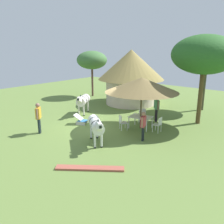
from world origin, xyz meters
The scene contains 17 objects.
ground_plane centered at (0.00, 0.00, 0.00)m, with size 36.00×36.00×0.00m, color olive.
thatched_hut centered at (-2.14, 6.50, 2.60)m, with size 5.58×5.58×4.59m.
shade_umbrella centered at (2.12, 1.63, 2.66)m, with size 4.34×4.34×3.09m.
patio_dining_table centered at (2.12, 1.63, 0.66)m, with size 1.41×1.12×0.74m.
patio_chair_near_hut centered at (1.56, 2.67, 0.52)m, with size 0.59×0.58×0.90m.
patio_chair_east_end centered at (1.45, 0.66, 0.52)m, with size 0.60×0.60×0.90m.
patio_chair_near_lawn centered at (3.29, 1.69, 0.52)m, with size 0.44×0.46×0.90m.
guest_beside_umbrella centered at (2.17, 3.40, 1.03)m, with size 0.50×0.46×1.71m.
guest_behind_table centered at (3.32, 0.04, 0.95)m, with size 0.32×0.54×1.58m.
standing_watcher centered at (-1.84, -2.83, 1.07)m, with size 0.49×0.50×1.77m.
striped_lounge_chair centered at (-1.27, -0.15, 0.26)m, with size 0.95×0.83×0.63m.
zebra_nearest_camera centered at (-2.90, 1.60, 1.00)m, with size 1.36×1.93×1.54m.
zebra_by_umbrella centered at (1.68, -1.80, 0.98)m, with size 1.98×1.62×1.52m.
acacia_tree_far_lawn centered at (3.42, 8.34, 3.92)m, with size 2.90×2.90×4.82m.
acacia_tree_left_background centered at (-6.99, 6.73, 3.53)m, with size 2.94×2.94×4.42m.
acacia_tree_right_background centered at (4.44, 4.84, 4.33)m, with size 3.97×3.97×5.54m.
brick_patio_kerb centered at (3.32, -3.90, 0.04)m, with size 2.80×0.36×0.08m, color #A75442.
Camera 1 is at (9.58, -9.94, 4.83)m, focal length 37.90 mm.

